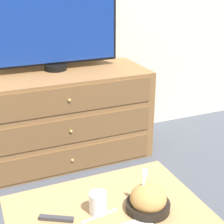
% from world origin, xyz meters
% --- Properties ---
extents(ground_plane, '(12.00, 12.00, 0.00)m').
position_xyz_m(ground_plane, '(0.00, 0.00, 0.00)').
color(ground_plane, '#474C56').
extents(dresser, '(1.38, 0.58, 0.71)m').
position_xyz_m(dresser, '(0.10, -0.31, 0.36)').
color(dresser, olive).
rests_on(dresser, ground_plane).
extents(tv, '(1.01, 0.17, 0.67)m').
position_xyz_m(tv, '(0.11, -0.20, 1.05)').
color(tv, black).
rests_on(tv, dresser).
extents(coffee_table, '(0.88, 0.62, 0.41)m').
position_xyz_m(coffee_table, '(-0.02, -1.59, 0.35)').
color(coffee_table, tan).
rests_on(coffee_table, ground_plane).
extents(takeout_bowl, '(0.20, 0.20, 0.19)m').
position_xyz_m(takeout_bowl, '(0.15, -1.64, 0.46)').
color(takeout_bowl, black).
rests_on(takeout_bowl, coffee_table).
extents(drink_cup, '(0.08, 0.08, 0.10)m').
position_xyz_m(drink_cup, '(-0.06, -1.57, 0.45)').
color(drink_cup, beige).
rests_on(drink_cup, coffee_table).
extents(knife, '(0.18, 0.04, 0.01)m').
position_xyz_m(knife, '(-0.07, -1.60, 0.41)').
color(knife, silver).
rests_on(knife, coffee_table).
extents(remote_control, '(0.14, 0.10, 0.02)m').
position_xyz_m(remote_control, '(-0.25, -1.55, 0.42)').
color(remote_control, '#38383D').
rests_on(remote_control, coffee_table).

